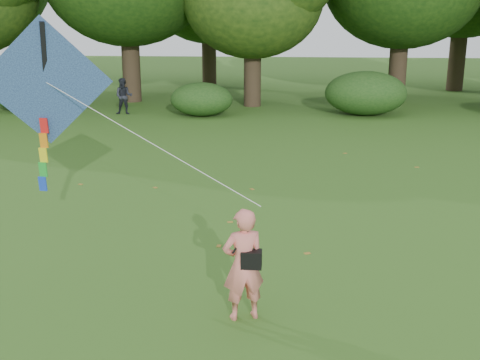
{
  "coord_description": "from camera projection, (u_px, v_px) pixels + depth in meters",
  "views": [
    {
      "loc": [
        -0.35,
        -8.25,
        4.44
      ],
      "look_at": [
        -1.16,
        2.0,
        1.5
      ],
      "focal_mm": 45.0,
      "sensor_mm": 36.0,
      "label": 1
    }
  ],
  "objects": [
    {
      "name": "bystander_left",
      "position": [
        124.0,
        96.0,
        25.94
      ],
      "size": [
        0.82,
        0.66,
        1.57
      ],
      "primitive_type": "imported",
      "rotation": [
        0.0,
        0.0,
        0.1
      ],
      "color": "#21232D",
      "rests_on": "ground"
    },
    {
      "name": "flying_kite",
      "position": [
        46.0,
        85.0,
        10.03
      ],
      "size": [
        4.77,
        2.14,
        3.0
      ],
      "color": "#2649A7",
      "rests_on": "ground"
    },
    {
      "name": "man_kite_flyer",
      "position": [
        243.0,
        265.0,
        8.73
      ],
      "size": [
        0.73,
        0.6,
        1.71
      ],
      "primitive_type": "imported",
      "rotation": [
        0.0,
        0.0,
        3.49
      ],
      "color": "#EE7B70",
      "rests_on": "ground"
    },
    {
      "name": "shrub_band",
      "position": [
        279.0,
        95.0,
        25.79
      ],
      "size": [
        39.15,
        3.22,
        1.88
      ],
      "color": "#264919",
      "rests_on": "ground"
    },
    {
      "name": "crossbody_bag",
      "position": [
        251.0,
        258.0,
        8.66
      ],
      "size": [
        0.43,
        0.2,
        0.69
      ],
      "color": "black",
      "rests_on": "ground"
    },
    {
      "name": "ground",
      "position": [
        306.0,
        313.0,
        9.1
      ],
      "size": [
        100.0,
        100.0,
        0.0
      ],
      "primitive_type": "plane",
      "color": "#265114",
      "rests_on": "ground"
    },
    {
      "name": "fallen_leaves",
      "position": [
        241.0,
        216.0,
        13.35
      ],
      "size": [
        9.29,
        13.39,
        0.01
      ],
      "color": "olive",
      "rests_on": "ground"
    }
  ]
}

